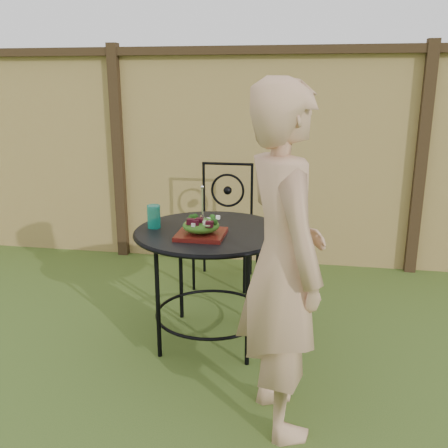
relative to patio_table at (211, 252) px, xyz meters
name	(u,v)px	position (x,y,z in m)	size (l,w,h in m)	color
ground	(216,407)	(0.16, -0.69, -0.59)	(60.00, 60.00, 0.00)	#314D18
fence	(263,157)	(0.16, 1.51, 0.36)	(8.00, 0.12, 1.90)	tan
patio_table	(211,252)	(0.00, 0.00, 0.00)	(0.92, 0.92, 0.72)	black
patio_chair	(224,221)	(-0.09, 1.00, -0.08)	(0.46, 0.46, 0.95)	black
diner	(283,263)	(0.47, -0.71, 0.22)	(0.58, 0.38, 1.60)	tan
salad_plate	(201,234)	(-0.03, -0.14, 0.15)	(0.27, 0.27, 0.02)	#4D180B
salad	(201,226)	(-0.03, -0.14, 0.20)	(0.21, 0.21, 0.08)	#235614
fork	(202,204)	(-0.02, -0.14, 0.33)	(0.01, 0.01, 0.18)	silver
drinking_glass	(154,217)	(-0.35, -0.01, 0.21)	(0.08, 0.08, 0.14)	#0C8B76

